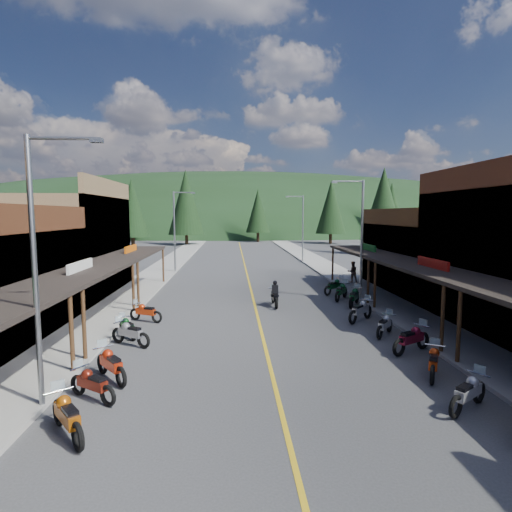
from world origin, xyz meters
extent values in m
plane|color=#38383A|center=(0.00, 0.00, 0.00)|extent=(220.00, 220.00, 0.00)
cube|color=gold|center=(0.00, 20.00, 0.01)|extent=(0.15, 90.00, 0.01)
cube|color=gray|center=(-8.70, 20.00, 0.07)|extent=(3.40, 94.00, 0.15)
cube|color=gray|center=(8.70, 20.00, 0.07)|extent=(3.40, 94.00, 0.15)
cylinder|color=#472D19|center=(-7.20, -3.40, 1.50)|extent=(0.16, 0.16, 3.00)
cube|color=#3F2111|center=(-10.15, 1.70, 3.10)|extent=(0.30, 9.00, 6.20)
cube|color=black|center=(-8.70, 1.70, 3.00)|extent=(3.20, 9.00, 0.18)
cylinder|color=#472D19|center=(-7.20, -2.20, 1.50)|extent=(0.16, 0.16, 3.00)
cylinder|color=#472D19|center=(-7.20, 5.60, 1.50)|extent=(0.16, 0.16, 3.00)
cube|color=silver|center=(-8.70, 1.70, 3.20)|extent=(0.12, 3.00, 0.70)
cube|color=brown|center=(-14.00, 11.30, 3.50)|extent=(8.00, 10.20, 7.00)
cube|color=brown|center=(-10.15, 11.30, 4.10)|extent=(0.30, 10.20, 8.20)
cube|color=black|center=(-8.70, 11.30, 3.00)|extent=(3.20, 10.20, 0.18)
cylinder|color=#472D19|center=(-7.20, 6.80, 1.50)|extent=(0.16, 0.16, 3.00)
cylinder|color=#472D19|center=(-7.20, 15.80, 1.50)|extent=(0.16, 0.16, 3.00)
cube|color=#CC590C|center=(-8.70, 11.30, 3.20)|extent=(0.12, 3.00, 0.70)
cylinder|color=#472D19|center=(7.20, -3.40, 1.50)|extent=(0.16, 0.16, 3.00)
cube|color=#562B19|center=(10.15, 1.70, 4.10)|extent=(0.30, 9.00, 8.20)
cube|color=black|center=(8.70, 1.70, 3.00)|extent=(3.20, 9.00, 0.18)
cylinder|color=#472D19|center=(7.20, -2.20, 1.50)|extent=(0.16, 0.16, 3.00)
cylinder|color=#472D19|center=(7.20, 5.60, 1.50)|extent=(0.16, 0.16, 3.00)
cube|color=#B2140F|center=(8.70, 1.70, 3.20)|extent=(0.12, 3.00, 0.70)
cube|color=#4C2D16|center=(14.00, 11.30, 2.50)|extent=(8.00, 10.20, 5.00)
cube|color=#4C2D16|center=(10.15, 11.30, 3.10)|extent=(0.30, 10.20, 6.20)
cube|color=black|center=(8.70, 11.30, 3.00)|extent=(3.20, 10.20, 0.18)
cylinder|color=#472D19|center=(7.20, 6.80, 1.50)|extent=(0.16, 0.16, 3.00)
cylinder|color=#472D19|center=(7.20, 15.80, 1.50)|extent=(0.16, 0.16, 3.00)
cube|color=#14591E|center=(8.70, 11.30, 3.20)|extent=(0.12, 3.00, 0.70)
cylinder|color=gray|center=(-7.10, -6.00, 4.00)|extent=(0.16, 0.16, 8.00)
cylinder|color=gray|center=(-6.10, -6.00, 7.90)|extent=(2.00, 0.10, 0.10)
cube|color=gray|center=(-5.20, -6.00, 7.85)|extent=(0.35, 0.18, 0.12)
cylinder|color=gray|center=(-7.10, 22.00, 4.00)|extent=(0.16, 0.16, 8.00)
cylinder|color=gray|center=(-6.10, 22.00, 7.90)|extent=(2.00, 0.10, 0.10)
cube|color=gray|center=(-5.20, 22.00, 7.85)|extent=(0.35, 0.18, 0.12)
cylinder|color=gray|center=(7.10, 8.00, 4.00)|extent=(0.16, 0.16, 8.00)
cylinder|color=gray|center=(6.10, 8.00, 7.90)|extent=(2.00, 0.10, 0.10)
cube|color=gray|center=(5.20, 8.00, 7.85)|extent=(0.35, 0.18, 0.12)
cylinder|color=gray|center=(7.10, 30.00, 4.00)|extent=(0.16, 0.16, 8.00)
cylinder|color=gray|center=(6.10, 30.00, 7.90)|extent=(2.00, 0.10, 0.10)
cube|color=gray|center=(5.20, 30.00, 7.85)|extent=(0.35, 0.18, 0.12)
ellipsoid|color=black|center=(0.00, 135.00, 0.00)|extent=(310.00, 140.00, 60.00)
cylinder|color=black|center=(-40.00, 62.00, 1.00)|extent=(0.60, 0.60, 2.00)
cone|color=black|center=(-40.00, 62.00, 6.50)|extent=(5.04, 5.04, 9.00)
cylinder|color=black|center=(-24.00, 70.00, 1.00)|extent=(0.60, 0.60, 2.00)
cone|color=black|center=(-24.00, 70.00, 7.25)|extent=(5.88, 5.88, 10.50)
cylinder|color=black|center=(-10.00, 58.00, 1.00)|extent=(0.60, 0.60, 2.00)
cone|color=black|center=(-10.00, 58.00, 8.00)|extent=(6.72, 6.72, 12.00)
cylinder|color=black|center=(4.00, 66.00, 1.00)|extent=(0.60, 0.60, 2.00)
cone|color=black|center=(4.00, 66.00, 6.50)|extent=(5.04, 5.04, 9.00)
cylinder|color=black|center=(18.00, 60.00, 1.00)|extent=(0.60, 0.60, 2.00)
cone|color=black|center=(18.00, 60.00, 7.25)|extent=(5.88, 5.88, 10.50)
cylinder|color=black|center=(34.00, 72.00, 1.00)|extent=(0.60, 0.60, 2.00)
cone|color=black|center=(34.00, 72.00, 8.00)|extent=(6.72, 6.72, 12.00)
cylinder|color=black|center=(46.00, 64.00, 1.00)|extent=(0.60, 0.60, 2.00)
cone|color=black|center=(46.00, 64.00, 6.50)|extent=(5.04, 5.04, 9.00)
cylinder|color=black|center=(-32.00, 76.00, 1.00)|extent=(0.60, 0.60, 2.00)
cone|color=black|center=(-32.00, 76.00, 7.25)|extent=(5.88, 5.88, 10.50)
cylinder|color=black|center=(-22.00, 40.00, 1.00)|extent=(0.60, 0.60, 2.00)
cone|color=black|center=(-22.00, 40.00, 6.00)|extent=(4.48, 4.48, 8.00)
cylinder|color=black|center=(24.00, 45.00, 1.00)|extent=(0.60, 0.60, 2.00)
cone|color=black|center=(24.00, 45.00, 6.40)|extent=(4.93, 4.93, 8.80)
cylinder|color=black|center=(-18.00, 50.00, 1.00)|extent=(0.60, 0.60, 2.00)
cone|color=black|center=(-18.00, 50.00, 6.80)|extent=(5.38, 5.38, 9.60)
cylinder|color=black|center=(20.00, 38.00, 1.00)|extent=(0.60, 0.60, 2.00)
cone|color=black|center=(20.00, 38.00, 7.20)|extent=(5.82, 5.82, 10.40)
imported|color=brown|center=(8.55, 14.52, 1.03)|extent=(0.85, 0.49, 1.76)
camera|label=1|loc=(-1.41, -17.73, 5.79)|focal=28.00mm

